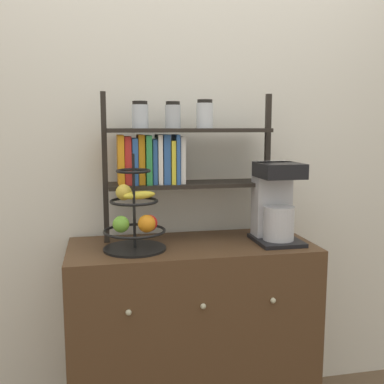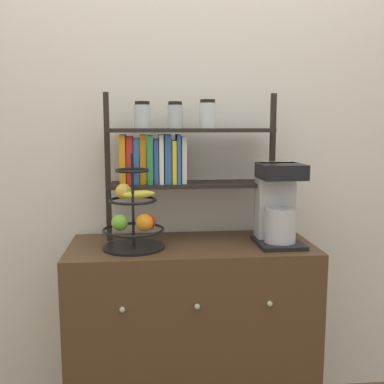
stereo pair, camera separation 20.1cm
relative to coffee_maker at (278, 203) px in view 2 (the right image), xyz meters
name	(u,v)px [view 2 (the right image)]	position (x,y,z in m)	size (l,w,h in m)	color
wall_back	(185,154)	(-0.39, 0.31, 0.21)	(7.00, 0.05, 2.60)	silver
sideboard	(191,337)	(-0.39, 0.02, -0.64)	(1.11, 0.50, 0.91)	#4C331E
coffee_maker	(278,203)	(0.00, 0.00, 0.00)	(0.20, 0.25, 0.37)	black
fruit_stand	(134,218)	(-0.65, -0.02, -0.05)	(0.27, 0.27, 0.42)	black
shelf_hutch	(170,154)	(-0.48, 0.14, 0.22)	(0.80, 0.20, 0.69)	black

